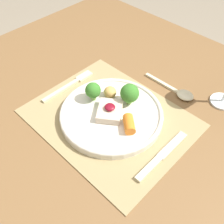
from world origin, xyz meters
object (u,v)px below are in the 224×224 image
object	(u,v)px
fork	(72,84)
spoon	(180,92)
dinner_plate	(112,112)
knife	(159,158)

from	to	relation	value
fork	spoon	xyz separation A→B (m)	(0.26, 0.20, 0.00)
dinner_plate	knife	size ratio (longest dim) A/B	1.50
dinner_plate	knife	xyz separation A→B (m)	(0.17, -0.02, -0.01)
spoon	fork	bearing A→B (deg)	-139.97
dinner_plate	knife	bearing A→B (deg)	-7.19
knife	spoon	world-z (taller)	spoon
fork	knife	size ratio (longest dim) A/B	1.00
fork	spoon	distance (m)	0.32
fork	spoon	size ratio (longest dim) A/B	1.08
fork	dinner_plate	bearing A→B (deg)	-0.08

